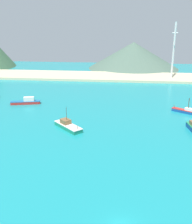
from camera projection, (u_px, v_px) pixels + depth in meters
The scene contains 7 objects.
ground at pixel (124, 143), 67.09m from camera, with size 260.00×280.00×0.50m.
fishing_boat_3 at pixel (26, 102), 98.01m from camera, with size 11.00×4.82×2.70m.
fishing_boat_6 at pixel (187, 111), 87.95m from camera, with size 9.18×7.00×5.26m.
fishing_boat_9 at pixel (68, 126), 75.21m from camera, with size 9.48×9.41×6.21m.
beach_strip at pixel (126, 77), 144.86m from camera, with size 247.00×24.59×1.20m, color beige.
hill_central at pixel (133, 55), 173.95m from camera, with size 59.08×59.08×16.86m.
radio_tower at pixel (174, 51), 134.99m from camera, with size 2.92×2.33×29.15m.
Camera 1 is at (-0.34, -31.50, 28.56)m, focal length 42.44 mm.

